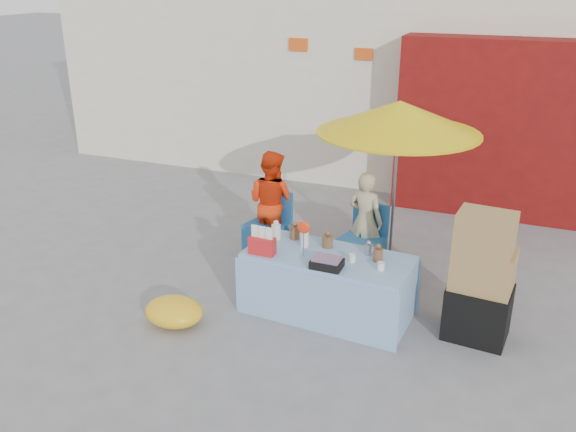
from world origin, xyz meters
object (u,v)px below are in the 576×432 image
at_px(vendor_orange, 271,202).
at_px(box_stack, 481,282).
at_px(market_table, 327,283).
at_px(chair_right, 361,252).
at_px(chair_left, 268,237).
at_px(umbrella, 399,118).
at_px(vendor_beige, 365,221).

distance_m(vendor_orange, box_stack, 2.94).
xyz_separation_m(market_table, chair_right, (0.08, 1.09, -0.10)).
bearing_deg(chair_left, box_stack, -5.82).
bearing_deg(market_table, umbrella, 78.68).
bearing_deg(chair_left, market_table, -29.08).
xyz_separation_m(chair_left, vendor_orange, (-0.00, 0.13, 0.43)).
distance_m(chair_right, vendor_orange, 1.33).
bearing_deg(umbrella, vendor_orange, -174.47).
relative_size(chair_right, umbrella, 0.41).
distance_m(chair_right, box_stack, 1.79).
relative_size(vendor_beige, box_stack, 0.93).
height_order(market_table, chair_left, market_table).
bearing_deg(chair_left, vendor_orange, 105.35).
relative_size(vendor_beige, umbrella, 0.60).
bearing_deg(vendor_beige, umbrella, -139.68).
distance_m(vendor_orange, umbrella, 1.97).
bearing_deg(umbrella, box_stack, -46.89).
height_order(chair_right, vendor_beige, vendor_beige).
relative_size(market_table, chair_left, 2.17).
bearing_deg(market_table, vendor_orange, 137.87).
bearing_deg(vendor_beige, chair_left, 19.92).
height_order(chair_right, umbrella, umbrella).
bearing_deg(umbrella, market_table, -105.28).
height_order(market_table, chair_right, market_table).
distance_m(chair_left, vendor_orange, 0.45).
xyz_separation_m(vendor_orange, umbrella, (1.55, 0.15, 1.20)).
distance_m(chair_left, vendor_beige, 1.31).
relative_size(umbrella, box_stack, 1.55).
bearing_deg(chair_right, umbrella, 57.61).
bearing_deg(vendor_beige, market_table, 100.26).
bearing_deg(market_table, chair_left, 141.13).
bearing_deg(market_table, chair_right, 89.84).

